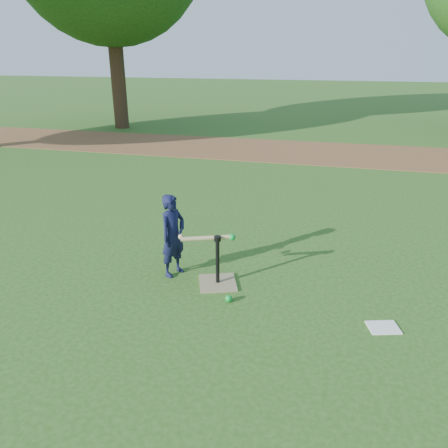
# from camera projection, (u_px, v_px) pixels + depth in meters

# --- Properties ---
(ground) EXTENTS (80.00, 80.00, 0.00)m
(ground) POSITION_uv_depth(u_px,v_px,m) (193.00, 275.00, 5.41)
(ground) COLOR #285116
(ground) RESTS_ON ground
(dirt_strip) EXTENTS (24.00, 3.00, 0.01)m
(dirt_strip) POSITION_uv_depth(u_px,v_px,m) (277.00, 150.00, 12.15)
(dirt_strip) COLOR brown
(dirt_strip) RESTS_ON ground
(child) EXTENTS (0.37, 0.44, 1.03)m
(child) POSITION_uv_depth(u_px,v_px,m) (173.00, 236.00, 5.24)
(child) COLOR black
(child) RESTS_ON ground
(wiffle_ball_ground) EXTENTS (0.08, 0.08, 0.08)m
(wiffle_ball_ground) POSITION_uv_depth(u_px,v_px,m) (229.00, 299.00, 4.81)
(wiffle_ball_ground) COLOR #0D922D
(wiffle_ball_ground) RESTS_ON ground
(clipboard) EXTENTS (0.35, 0.31, 0.01)m
(clipboard) POSITION_uv_depth(u_px,v_px,m) (383.00, 327.00, 4.36)
(clipboard) COLOR white
(clipboard) RESTS_ON ground
(batting_tee) EXTENTS (0.55, 0.55, 0.61)m
(batting_tee) POSITION_uv_depth(u_px,v_px,m) (218.00, 275.00, 5.16)
(batting_tee) COLOR #8D7E59
(batting_tee) RESTS_ON ground
(swing_action) EXTENTS (0.64, 0.28, 0.08)m
(swing_action) POSITION_uv_depth(u_px,v_px,m) (209.00, 238.00, 5.00)
(swing_action) COLOR tan
(swing_action) RESTS_ON ground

